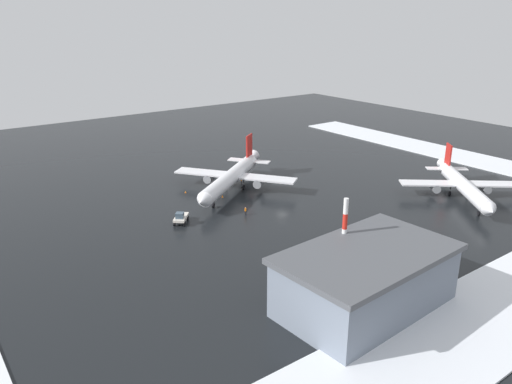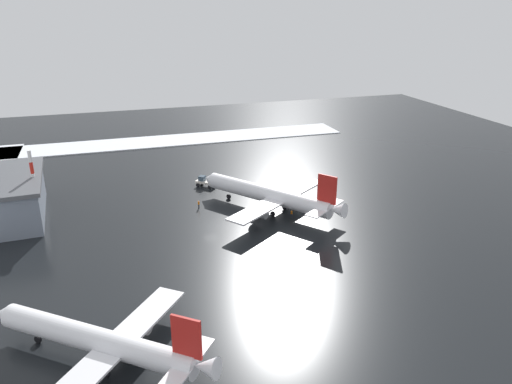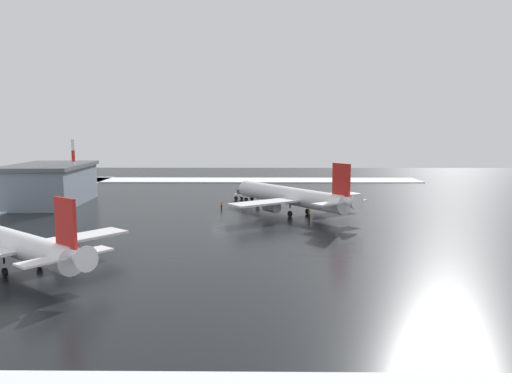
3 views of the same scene
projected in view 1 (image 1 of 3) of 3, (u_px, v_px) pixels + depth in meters
ground_plane at (282, 204)px, 108.83m from camera, size 240.00×240.00×0.00m
snow_bank_far at (505, 304)px, 70.79m from camera, size 152.00×16.00×0.28m
snow_bank_right at (459, 156)px, 146.24m from camera, size 14.00×116.00×0.28m
airplane_distant_tail at (232, 177)px, 116.01m from camera, size 30.65×26.58×10.63m
airplane_foreground_jet at (463, 185)px, 111.33m from camera, size 24.40×26.92×9.62m
pushback_tug at (181, 217)px, 98.49m from camera, size 4.68×4.92×2.50m
ground_crew_beside_wing at (241, 180)px, 121.78m from camera, size 0.36×0.36×1.71m
ground_crew_by_nose_gear at (246, 211)px, 102.74m from camera, size 0.36×0.36×1.71m
antenna_mast at (344, 244)px, 73.47m from camera, size 0.70×0.70×14.22m
cargo_hangar at (366, 279)px, 68.81m from camera, size 25.81×16.40×8.80m
traffic_cone_near_nose at (222, 196)px, 113.09m from camera, size 0.36×0.36×0.55m
traffic_cone_mid_line at (186, 192)px, 115.90m from camera, size 0.36×0.36×0.55m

